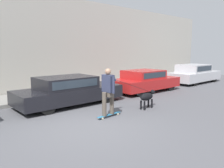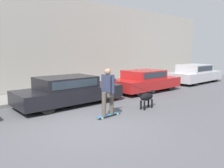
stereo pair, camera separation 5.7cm
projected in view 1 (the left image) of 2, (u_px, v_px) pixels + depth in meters
The scene contains 8 objects.
ground_plane at pixel (90, 125), 6.63m from camera, with size 36.00×36.00×0.00m, color #545459.
back_wall at pixel (19, 44), 10.91m from camera, with size 32.00×0.30×5.23m.
sidewalk_curb at pixel (31, 97), 10.33m from camera, with size 30.00×2.20×0.15m.
parked_car_1 at pixel (69, 91), 9.16m from camera, with size 4.51×1.89×1.20m.
parked_car_2 at pixel (145, 81), 12.23m from camera, with size 4.14×1.85×1.20m.
parked_car_3 at pixel (194, 74), 15.63m from camera, with size 4.62×1.88×1.31m.
dog at pixel (147, 97), 8.54m from camera, with size 1.16×0.37×0.70m.
skateboarder at pixel (108, 90), 7.34m from camera, with size 2.75×0.60×1.67m.
Camera 1 is at (-3.62, -5.29, 2.23)m, focal length 35.00 mm.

